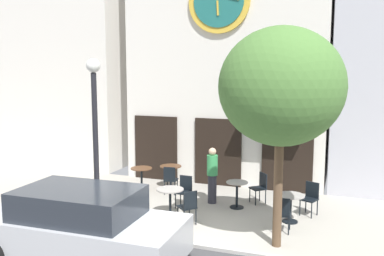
{
  "coord_description": "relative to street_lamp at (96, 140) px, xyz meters",
  "views": [
    {
      "loc": [
        3.28,
        -8.39,
        3.91
      ],
      "look_at": [
        -0.79,
        2.6,
        2.31
      ],
      "focal_mm": 39.3,
      "sensor_mm": 36.0,
      "label": 1
    }
  ],
  "objects": [
    {
      "name": "cafe_chair_facing_street",
      "position": [
        5.25,
        2.32,
        -1.61
      ],
      "size": [
        0.52,
        0.52,
        0.9
      ],
      "color": "black",
      "rests_on": "ground_plane"
    },
    {
      "name": "cafe_chair_left_end",
      "position": [
        0.9,
        2.77,
        -1.61
      ],
      "size": [
        0.45,
        0.45,
        0.9
      ],
      "color": "black",
      "rests_on": "ground_plane"
    },
    {
      "name": "cafe_chair_under_awning",
      "position": [
        3.76,
        2.89,
        -1.61
      ],
      "size": [
        0.57,
        0.57,
        0.9
      ],
      "color": "black",
      "rests_on": "ground_plane"
    },
    {
      "name": "cafe_table_center_left",
      "position": [
        4.81,
        1.56,
        -1.62
      ],
      "size": [
        0.71,
        0.71,
        0.73
      ],
      "color": "black",
      "rests_on": "ground_plane"
    },
    {
      "name": "cafe_chair_outer",
      "position": [
        2.4,
        0.45,
        -1.61
      ],
      "size": [
        0.56,
        0.56,
        0.9
      ],
      "color": "black",
      "rests_on": "ground_plane"
    },
    {
      "name": "cafe_table_near_curb",
      "position": [
        3.22,
        2.2,
        -1.64
      ],
      "size": [
        0.62,
        0.62,
        0.77
      ],
      "color": "black",
      "rests_on": "ground_plane"
    },
    {
      "name": "parked_car_silver",
      "position": [
        1.06,
        -2.29,
        -1.38
      ],
      "size": [
        4.35,
        2.12,
        1.55
      ],
      "color": "#B7BABF",
      "rests_on": "ground_plane"
    },
    {
      "name": "cafe_table_center",
      "position": [
        1.68,
        0.95,
        -1.61
      ],
      "size": [
        0.74,
        0.74,
        0.74
      ],
      "color": "black",
      "rests_on": "ground_plane"
    },
    {
      "name": "cafe_chair_by_entrance",
      "position": [
        1.78,
        1.77,
        -1.61
      ],
      "size": [
        0.42,
        0.42,
        0.9
      ],
      "color": "black",
      "rests_on": "ground_plane"
    },
    {
      "name": "cafe_chair_near_lamp",
      "position": [
        4.72,
        0.73,
        -1.61
      ],
      "size": [
        0.42,
        0.42,
        0.9
      ],
      "color": "black",
      "rests_on": "ground_plane"
    },
    {
      "name": "clock_building",
      "position": [
        2.0,
        5.71,
        3.72
      ],
      "size": [
        7.0,
        3.97,
        11.36
      ],
      "color": "silver",
      "rests_on": "ground_plane"
    },
    {
      "name": "neighbor_building_left",
      "position": [
        -5.24,
        6.19,
        4.3
      ],
      "size": [
        5.78,
        3.57,
        12.9
      ],
      "color": "silver",
      "rests_on": "ground_plane"
    },
    {
      "name": "street_tree",
      "position": [
        4.72,
        -0.08,
        1.42
      ],
      "size": [
        2.71,
        2.44,
        4.86
      ],
      "color": "brown",
      "rests_on": "ground_plane"
    },
    {
      "name": "cafe_table_leftmost",
      "position": [
        -0.16,
        2.86,
        -1.61
      ],
      "size": [
        0.71,
        0.71,
        0.75
      ],
      "color": "black",
      "rests_on": "ground_plane"
    },
    {
      "name": "cafe_table_rightmost",
      "position": [
        0.6,
        3.51,
        -1.61
      ],
      "size": [
        0.72,
        0.72,
        0.74
      ],
      "color": "black",
      "rests_on": "ground_plane"
    },
    {
      "name": "street_lamp",
      "position": [
        0.0,
        0.0,
        0.0
      ],
      "size": [
        0.36,
        0.36,
        4.22
      ],
      "color": "black",
      "rests_on": "ground_plane"
    },
    {
      "name": "pedestrian_green",
      "position": [
        2.42,
        2.38,
        -1.28
      ],
      "size": [
        0.44,
        0.44,
        1.67
      ],
      "color": "#2D2D38",
      "rests_on": "ground_plane"
    }
  ]
}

